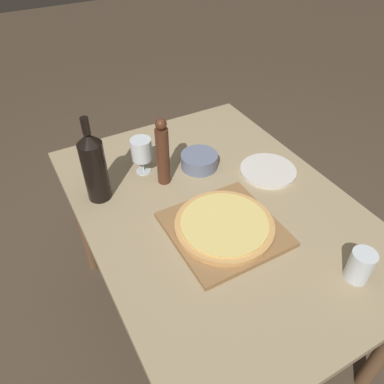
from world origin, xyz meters
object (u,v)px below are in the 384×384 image
(wine_bottle, at_px, (94,166))
(wine_glass, at_px, (141,150))
(pizza, at_px, (224,225))
(small_bowl, at_px, (199,161))
(pepper_mill, at_px, (163,153))

(wine_bottle, relative_size, wine_glass, 2.20)
(pizza, height_order, wine_bottle, wine_bottle)
(wine_bottle, xyz_separation_m, small_bowl, (0.42, -0.02, -0.11))
(pizza, height_order, wine_glass, wine_glass)
(pepper_mill, bearing_deg, small_bowl, 5.48)
(pizza, distance_m, wine_glass, 0.46)
(pizza, height_order, pepper_mill, pepper_mill)
(pepper_mill, bearing_deg, wine_glass, 115.79)
(small_bowl, bearing_deg, pepper_mill, -174.52)
(wine_glass, distance_m, small_bowl, 0.24)
(pepper_mill, xyz_separation_m, small_bowl, (0.17, 0.02, -0.11))
(pepper_mill, bearing_deg, wine_bottle, 172.01)
(pizza, bearing_deg, wine_glass, 103.98)
(wine_glass, bearing_deg, pizza, -76.02)
(pizza, distance_m, pepper_mill, 0.37)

